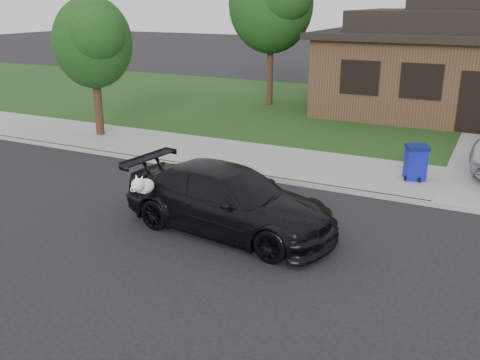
% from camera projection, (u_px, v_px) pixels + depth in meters
% --- Properties ---
extents(ground, '(120.00, 120.00, 0.00)m').
position_uv_depth(ground, '(217.00, 232.00, 11.05)').
color(ground, black).
rests_on(ground, ground).
extents(sidewalk, '(60.00, 3.00, 0.12)m').
position_uv_depth(sidewalk, '(302.00, 166.00, 15.27)').
color(sidewalk, gray).
rests_on(sidewalk, ground).
extents(curb, '(60.00, 0.12, 0.12)m').
position_uv_depth(curb, '(282.00, 181.00, 14.00)').
color(curb, gray).
rests_on(curb, ground).
extents(lawn, '(60.00, 13.00, 0.13)m').
position_uv_depth(lawn, '(369.00, 115.00, 22.05)').
color(lawn, '#193814').
rests_on(lawn, ground).
extents(sedan, '(4.79, 2.42, 1.34)m').
position_uv_depth(sedan, '(229.00, 200.00, 10.92)').
color(sedan, black).
rests_on(sedan, ground).
extents(recycling_bin, '(0.71, 0.71, 0.90)m').
position_uv_depth(recycling_bin, '(416.00, 162.00, 13.81)').
color(recycling_bin, '#0E159F').
rests_on(recycling_bin, sidewalk).
extents(tree_0, '(3.78, 3.60, 6.34)m').
position_uv_depth(tree_0, '(274.00, 2.00, 22.37)').
color(tree_0, '#332114').
rests_on(tree_0, ground).
extents(tree_2, '(2.73, 2.60, 4.59)m').
position_uv_depth(tree_2, '(94.00, 41.00, 17.47)').
color(tree_2, '#332114').
rests_on(tree_2, ground).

